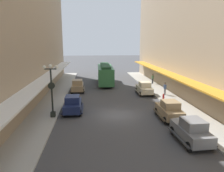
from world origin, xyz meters
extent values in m
plane|color=#424244|center=(0.00, 0.00, 0.00)|extent=(200.00, 200.00, 0.00)
cube|color=#A8A59E|center=(-7.50, 0.00, 0.07)|extent=(3.00, 60.00, 0.15)
cube|color=#A8A59E|center=(7.50, 0.00, 0.07)|extent=(3.00, 60.00, 0.15)
cube|color=white|center=(-8.10, 0.00, 3.00)|extent=(1.80, 54.00, 0.16)
cube|color=orange|center=(8.10, 0.00, 3.00)|extent=(1.80, 54.00, 0.16)
cube|color=#997F5B|center=(4.83, -1.51, 0.74)|extent=(1.75, 3.92, 0.80)
cube|color=#997F5B|center=(4.82, -1.76, 1.49)|extent=(1.46, 1.72, 0.70)
cube|color=#8C9EA8|center=(4.82, -1.76, 1.49)|extent=(1.39, 1.68, 0.42)
cube|color=#997F5B|center=(4.85, 0.62, 0.79)|extent=(0.94, 0.37, 0.52)
cube|color=#4C3F2D|center=(3.88, -1.50, 0.42)|extent=(0.28, 3.51, 0.12)
cube|color=#4C3F2D|center=(5.78, -1.53, 0.42)|extent=(0.28, 3.51, 0.12)
cylinder|color=black|center=(4.03, -0.14, 0.34)|extent=(0.23, 0.68, 0.68)
cylinder|color=black|center=(5.65, -0.16, 0.34)|extent=(0.23, 0.68, 0.68)
cylinder|color=black|center=(4.00, -2.87, 0.34)|extent=(0.23, 0.68, 0.68)
cylinder|color=black|center=(5.62, -2.89, 0.34)|extent=(0.23, 0.68, 0.68)
cube|color=#997F5B|center=(-4.70, 11.07, 0.74)|extent=(1.80, 3.94, 0.80)
cube|color=#997F5B|center=(-4.69, 10.82, 1.49)|extent=(1.48, 1.74, 0.70)
cube|color=#8C9EA8|center=(-4.69, 10.82, 1.49)|extent=(1.41, 1.70, 0.42)
cube|color=#997F5B|center=(-4.75, 13.19, 0.79)|extent=(0.94, 0.38, 0.52)
cube|color=#4C3F2D|center=(-5.65, 11.04, 0.42)|extent=(0.33, 3.52, 0.12)
cube|color=#4C3F2D|center=(-3.75, 11.09, 0.42)|extent=(0.33, 3.52, 0.12)
cylinder|color=black|center=(-5.54, 12.41, 0.34)|extent=(0.24, 0.69, 0.68)
cylinder|color=black|center=(-3.93, 12.45, 0.34)|extent=(0.24, 0.69, 0.68)
cylinder|color=black|center=(-5.47, 9.68, 0.34)|extent=(0.24, 0.69, 0.68)
cylinder|color=black|center=(-3.86, 9.72, 0.34)|extent=(0.24, 0.69, 0.68)
cube|color=#19234C|center=(-4.61, 1.33, 0.74)|extent=(1.73, 3.91, 0.80)
cube|color=#19234C|center=(-4.61, 1.08, 1.49)|extent=(1.45, 1.71, 0.70)
cube|color=#8C9EA8|center=(-4.61, 1.08, 1.49)|extent=(1.38, 1.68, 0.42)
cube|color=#19234C|center=(-4.63, 3.46, 0.79)|extent=(0.94, 0.37, 0.52)
cube|color=black|center=(-5.56, 1.32, 0.42)|extent=(0.27, 3.51, 0.12)
cube|color=black|center=(-3.66, 1.34, 0.42)|extent=(0.27, 3.51, 0.12)
cylinder|color=black|center=(-5.43, 2.69, 0.34)|extent=(0.23, 0.68, 0.68)
cylinder|color=black|center=(-3.82, 2.70, 0.34)|extent=(0.23, 0.68, 0.68)
cylinder|color=black|center=(-5.41, -0.04, 0.34)|extent=(0.23, 0.68, 0.68)
cylinder|color=black|center=(-3.79, -0.03, 0.34)|extent=(0.23, 0.68, 0.68)
cube|color=slate|center=(4.68, -6.44, 0.74)|extent=(1.81, 3.95, 0.80)
cube|color=slate|center=(4.69, -6.69, 1.49)|extent=(1.49, 1.74, 0.70)
cube|color=#8C9EA8|center=(4.69, -6.69, 1.49)|extent=(1.42, 1.71, 0.42)
cube|color=slate|center=(4.62, -4.31, 0.79)|extent=(0.95, 0.39, 0.52)
cube|color=#393A3D|center=(3.73, -6.47, 0.42)|extent=(0.34, 3.52, 0.12)
cube|color=#393A3D|center=(5.63, -6.41, 0.42)|extent=(0.34, 3.52, 0.12)
cylinder|color=black|center=(3.83, -5.10, 0.34)|extent=(0.24, 0.69, 0.68)
cylinder|color=black|center=(5.45, -5.05, 0.34)|extent=(0.24, 0.69, 0.68)
cylinder|color=black|center=(3.91, -7.83, 0.34)|extent=(0.24, 0.69, 0.68)
cylinder|color=black|center=(5.53, -7.78, 0.34)|extent=(0.24, 0.69, 0.68)
cube|color=beige|center=(4.87, 8.48, 0.74)|extent=(1.74, 3.92, 0.80)
cube|color=beige|center=(4.86, 8.23, 1.49)|extent=(1.46, 1.72, 0.70)
cube|color=#8C9EA8|center=(4.86, 8.23, 1.49)|extent=(1.39, 1.68, 0.42)
cube|color=beige|center=(4.89, 10.61, 0.79)|extent=(0.94, 0.37, 0.52)
cube|color=#6D6856|center=(3.92, 8.49, 0.42)|extent=(0.28, 3.51, 0.12)
cube|color=#6D6856|center=(5.82, 8.46, 0.42)|extent=(0.28, 3.51, 0.12)
cylinder|color=black|center=(4.07, 9.85, 0.34)|extent=(0.23, 0.68, 0.68)
cylinder|color=black|center=(5.69, 9.83, 0.34)|extent=(0.23, 0.68, 0.68)
cylinder|color=black|center=(4.04, 7.12, 0.34)|extent=(0.23, 0.68, 0.68)
cylinder|color=black|center=(5.66, 7.10, 0.34)|extent=(0.23, 0.68, 0.68)
cube|color=#33723F|center=(-0.16, 16.72, 1.75)|extent=(2.72, 9.65, 2.70)
cube|color=#1C3F23|center=(-0.16, 16.72, 3.28)|extent=(1.70, 8.67, 0.36)
cube|color=#8C9EA8|center=(-0.16, 16.72, 2.22)|extent=(2.73, 8.89, 0.95)
cube|color=black|center=(-0.23, 13.84, 0.20)|extent=(2.03, 1.25, 0.40)
cube|color=black|center=(-0.10, 19.60, 0.20)|extent=(2.03, 1.25, 0.40)
cube|color=black|center=(-6.40, -0.31, 0.40)|extent=(0.44, 0.44, 0.50)
cylinder|color=black|center=(-6.40, -0.31, 2.75)|extent=(0.16, 0.16, 4.20)
cube|color=black|center=(-6.40, -0.31, 4.85)|extent=(1.10, 0.10, 0.10)
sphere|color=white|center=(-6.95, -0.31, 5.03)|extent=(0.32, 0.32, 0.32)
sphere|color=white|center=(-5.85, -0.31, 5.03)|extent=(0.32, 0.32, 0.32)
sphere|color=white|center=(-6.40, -0.31, 5.13)|extent=(0.36, 0.36, 0.36)
cylinder|color=black|center=(-6.40, -0.31, 3.25)|extent=(0.64, 0.18, 0.64)
cylinder|color=silver|center=(-6.40, -0.21, 3.25)|extent=(0.56, 0.02, 0.56)
cylinder|color=#B21E19|center=(6.35, 4.56, 0.50)|extent=(0.24, 0.24, 0.70)
sphere|color=#B21E19|center=(6.35, 4.56, 0.87)|extent=(0.20, 0.20, 0.20)
cylinder|color=#2D2D33|center=(8.10, 15.45, 0.57)|extent=(0.24, 0.24, 0.85)
cube|color=#4C724C|center=(8.10, 15.45, 1.28)|extent=(0.36, 0.22, 0.56)
sphere|color=brown|center=(8.10, 15.45, 1.68)|extent=(0.22, 0.22, 0.22)
cylinder|color=black|center=(8.10, 15.45, 1.80)|extent=(0.28, 0.28, 0.04)
cylinder|color=slate|center=(7.52, 7.38, 0.57)|extent=(0.24, 0.24, 0.85)
cube|color=#3F598C|center=(7.52, 7.38, 1.28)|extent=(0.36, 0.22, 0.56)
sphere|color=#9E7051|center=(7.52, 7.38, 1.68)|extent=(0.22, 0.22, 0.22)
cylinder|color=black|center=(7.52, 7.38, 1.80)|extent=(0.28, 0.28, 0.04)
camera|label=1|loc=(-2.58, -20.60, 7.30)|focal=34.20mm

